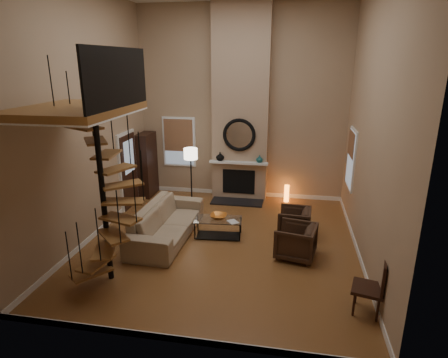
% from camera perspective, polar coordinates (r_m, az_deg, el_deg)
% --- Properties ---
extents(ground, '(6.00, 6.50, 0.01)m').
position_cam_1_polar(ground, '(8.71, -0.47, -9.64)').
color(ground, '#9B6432').
rests_on(ground, ground).
extents(back_wall, '(6.00, 0.02, 5.50)m').
position_cam_1_polar(back_wall, '(11.02, 2.66, 11.17)').
color(back_wall, tan).
rests_on(back_wall, ground).
extents(front_wall, '(6.00, 0.02, 5.50)m').
position_cam_1_polar(front_wall, '(4.75, -7.79, 2.43)').
color(front_wall, tan).
rests_on(front_wall, ground).
extents(left_wall, '(0.02, 6.50, 5.50)m').
position_cam_1_polar(left_wall, '(8.89, -20.12, 8.59)').
color(left_wall, tan).
rests_on(left_wall, ground).
extents(right_wall, '(0.02, 6.50, 5.50)m').
position_cam_1_polar(right_wall, '(7.86, 21.69, 7.37)').
color(right_wall, tan).
rests_on(right_wall, ground).
extents(baseboard_back, '(6.00, 0.02, 0.12)m').
position_cam_1_polar(baseboard_back, '(11.62, 2.47, -2.13)').
color(baseboard_back, white).
rests_on(baseboard_back, ground).
extents(baseboard_front, '(6.00, 0.02, 0.12)m').
position_cam_1_polar(baseboard_front, '(6.04, -6.63, -23.00)').
color(baseboard_front, white).
rests_on(baseboard_front, ground).
extents(baseboard_left, '(0.02, 6.50, 0.12)m').
position_cam_1_polar(baseboard_left, '(9.63, -18.39, -7.38)').
color(baseboard_left, white).
rests_on(baseboard_left, ground).
extents(baseboard_right, '(0.02, 6.50, 0.12)m').
position_cam_1_polar(baseboard_right, '(8.70, 19.62, -10.30)').
color(baseboard_right, white).
rests_on(baseboard_right, ground).
extents(chimney_breast, '(1.60, 0.38, 5.50)m').
position_cam_1_polar(chimney_breast, '(10.83, 2.53, 11.06)').
color(chimney_breast, tan).
rests_on(chimney_breast, ground).
extents(hearth, '(1.50, 0.60, 0.04)m').
position_cam_1_polar(hearth, '(11.01, 1.99, -3.49)').
color(hearth, black).
rests_on(hearth, ground).
extents(firebox, '(0.95, 0.02, 0.72)m').
position_cam_1_polar(firebox, '(11.11, 2.24, -0.41)').
color(firebox, black).
rests_on(firebox, chimney_breast).
extents(mantel, '(1.70, 0.18, 0.06)m').
position_cam_1_polar(mantel, '(10.86, 2.22, 2.48)').
color(mantel, white).
rests_on(mantel, chimney_breast).
extents(mirror_frame, '(0.94, 0.10, 0.94)m').
position_cam_1_polar(mirror_frame, '(10.74, 2.31, 6.68)').
color(mirror_frame, black).
rests_on(mirror_frame, chimney_breast).
extents(mirror_disc, '(0.80, 0.01, 0.80)m').
position_cam_1_polar(mirror_disc, '(10.75, 2.32, 6.69)').
color(mirror_disc, white).
rests_on(mirror_disc, chimney_breast).
extents(vase_left, '(0.24, 0.24, 0.25)m').
position_cam_1_polar(vase_left, '(10.95, -0.60, 3.44)').
color(vase_left, black).
rests_on(vase_left, mantel).
extents(vase_right, '(0.20, 0.20, 0.21)m').
position_cam_1_polar(vase_right, '(10.80, 5.41, 3.07)').
color(vase_right, '#174E50').
rests_on(vase_right, mantel).
extents(window_back, '(1.02, 0.06, 1.52)m').
position_cam_1_polar(window_back, '(11.57, -6.85, 5.71)').
color(window_back, white).
rests_on(window_back, back_wall).
extents(window_right, '(0.06, 1.02, 1.52)m').
position_cam_1_polar(window_right, '(10.01, 18.72, 3.06)').
color(window_right, white).
rests_on(window_right, right_wall).
extents(entry_door, '(0.10, 1.05, 2.16)m').
position_cam_1_polar(entry_door, '(10.79, -14.29, 1.27)').
color(entry_door, white).
rests_on(entry_door, ground).
extents(loft, '(1.70, 2.20, 1.09)m').
position_cam_1_polar(loft, '(6.81, -20.98, 10.18)').
color(loft, '#996632').
rests_on(loft, left_wall).
extents(spiral_stair, '(1.47, 1.47, 4.06)m').
position_cam_1_polar(spiral_stair, '(7.00, -17.81, -1.57)').
color(spiral_stair, black).
rests_on(spiral_stair, ground).
extents(hutch, '(0.41, 0.86, 1.92)m').
position_cam_1_polar(hutch, '(11.63, -11.67, 2.13)').
color(hutch, black).
rests_on(hutch, ground).
extents(sofa, '(1.13, 2.71, 0.78)m').
position_cam_1_polar(sofa, '(8.89, -8.71, -6.40)').
color(sofa, tan).
rests_on(sofa, ground).
extents(armchair_near, '(0.80, 0.78, 0.68)m').
position_cam_1_polar(armchair_near, '(9.02, 11.03, -6.45)').
color(armchair_near, '#3B271B').
rests_on(armchair_near, ground).
extents(armchair_far, '(0.94, 0.92, 0.73)m').
position_cam_1_polar(armchair_far, '(8.11, 11.33, -9.33)').
color(armchair_far, '#3B271B').
rests_on(armchair_far, ground).
extents(coffee_table, '(1.14, 0.64, 0.43)m').
position_cam_1_polar(coffee_table, '(8.86, -0.88, -7.07)').
color(coffee_table, silver).
rests_on(coffee_table, ground).
extents(bowl, '(0.39, 0.39, 0.10)m').
position_cam_1_polar(bowl, '(8.81, -0.82, -5.67)').
color(bowl, orange).
rests_on(bowl, coffee_table).
extents(book, '(0.31, 0.33, 0.03)m').
position_cam_1_polar(book, '(8.59, 1.23, -6.57)').
color(book, gray).
rests_on(book, coffee_table).
extents(floor_lamp, '(0.37, 0.37, 1.70)m').
position_cam_1_polar(floor_lamp, '(10.31, -5.07, 3.11)').
color(floor_lamp, black).
rests_on(floor_lamp, ground).
extents(accent_lamp, '(0.14, 0.14, 0.50)m').
position_cam_1_polar(accent_lamp, '(11.17, 9.47, -2.16)').
color(accent_lamp, orange).
rests_on(accent_lamp, ground).
extents(side_chair, '(0.60, 0.60, 1.02)m').
position_cam_1_polar(side_chair, '(6.72, 21.85, -14.75)').
color(side_chair, black).
rests_on(side_chair, ground).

